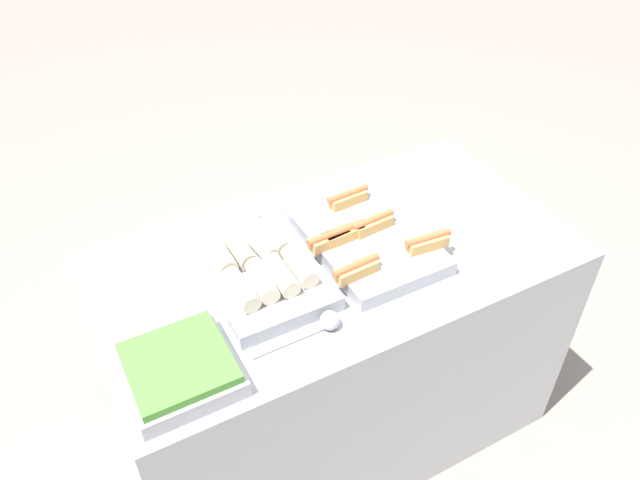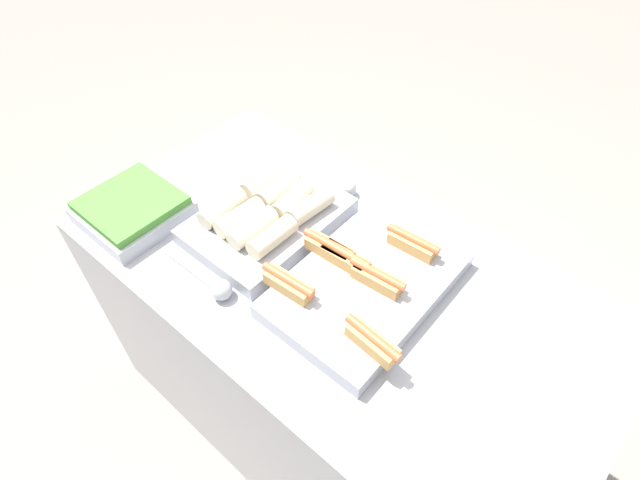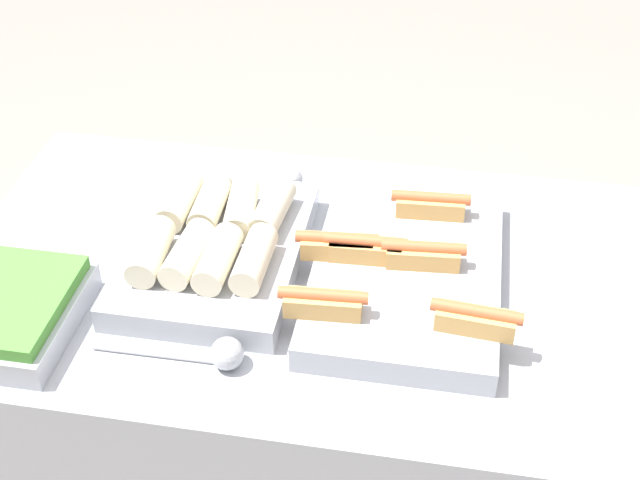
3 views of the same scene
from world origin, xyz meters
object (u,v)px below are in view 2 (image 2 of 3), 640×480
tray_side_front (133,209)px  serving_spoon_far (344,187)px  serving_spoon_near (218,288)px  tray_wraps (268,216)px  tray_hotdogs (365,282)px

tray_side_front → serving_spoon_far: 0.63m
tray_side_front → serving_spoon_near: size_ratio=1.03×
tray_side_front → tray_wraps: bearing=35.4°
tray_hotdogs → tray_side_front: size_ratio=1.89×
serving_spoon_far → tray_side_front: bearing=-129.3°
serving_spoon_near → serving_spoon_far: same height
tray_side_front → serving_spoon_far: bearing=50.7°
tray_hotdogs → serving_spoon_far: tray_hotdogs is taller
serving_spoon_far → serving_spoon_near: bearing=-90.0°
tray_hotdogs → serving_spoon_far: (-0.28, 0.26, -0.01)m
tray_wraps → serving_spoon_near: bearing=-73.9°
serving_spoon_far → tray_hotdogs: bearing=-43.2°
tray_wraps → tray_side_front: size_ratio=1.65×
tray_hotdogs → tray_wraps: tray_wraps is taller
tray_wraps → serving_spoon_far: (0.07, 0.26, -0.02)m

